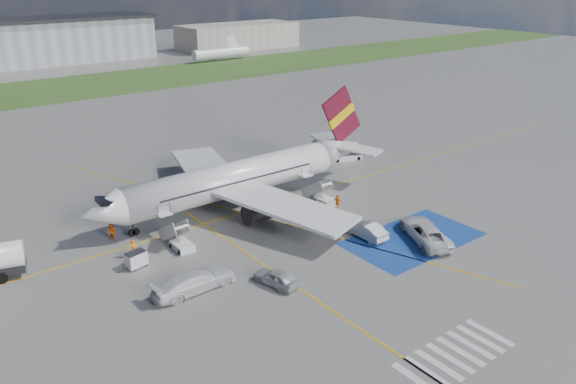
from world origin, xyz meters
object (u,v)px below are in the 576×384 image
belt_loader (347,158)px  car_silver_a (276,278)px  gpu_cart (136,260)px  van_white_a (425,229)px  airliner (243,177)px  car_silver_b (366,230)px  van_white_b (194,279)px

belt_loader → car_silver_a: size_ratio=1.13×
gpu_cart → van_white_a: van_white_a is taller
car_silver_a → gpu_cart: bearing=-65.2°
belt_loader → van_white_a: 25.84m
car_silver_a → van_white_a: size_ratio=0.68×
airliner → car_silver_b: size_ratio=7.50×
belt_loader → van_white_b: van_white_b is taller
van_white_a → car_silver_b: bearing=-16.3°
van_white_b → car_silver_a: bearing=-121.5°
airliner → car_silver_b: 15.80m
belt_loader → car_silver_a: (-28.22, -21.08, 0.38)m
airliner → van_white_a: bearing=-63.7°
car_silver_b → van_white_a: size_ratio=0.78×
car_silver_a → van_white_a: van_white_a is taller
airliner → gpu_cart: 17.36m
van_white_b → gpu_cart: bearing=17.3°
belt_loader → van_white_a: (-11.18, -23.28, 0.83)m
car_silver_a → car_silver_b: bearing=174.7°
car_silver_b → belt_loader: bearing=-128.8°
van_white_a → van_white_b: 23.73m
belt_loader → airliner: bearing=-146.6°
car_silver_a → van_white_b: (-5.99, 3.53, 0.39)m
airliner → car_silver_b: bearing=-71.2°
airliner → gpu_cart: bearing=-158.5°
van_white_a → belt_loader: bearing=-88.3°
gpu_cart → belt_loader: 38.00m
car_silver_b → airliner: bearing=-71.1°
airliner → van_white_b: (-13.71, -13.10, -2.28)m
van_white_b → belt_loader: bearing=-63.8°
car_silver_a → van_white_b: size_ratio=0.74×
airliner → car_silver_a: size_ratio=8.68×
airliner → van_white_b: size_ratio=6.46×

